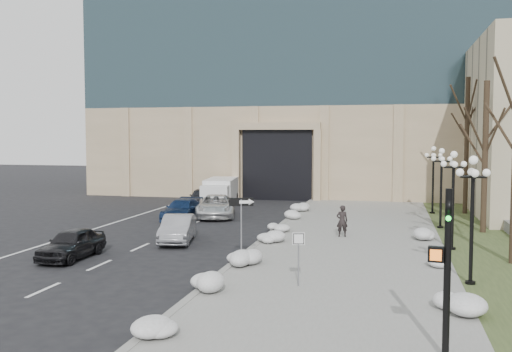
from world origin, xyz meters
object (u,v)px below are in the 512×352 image
(car_c, at_px, (182,210))
(lamppost_b, at_px, (453,187))
(car_e, at_px, (201,197))
(pedestrian, at_px, (342,221))
(car_a, at_px, (72,244))
(box_truck, at_px, (220,192))
(car_d, at_px, (216,206))
(one_way_sign, at_px, (245,210))
(car_b, at_px, (178,229))
(lamppost_d, at_px, (433,171))
(lamppost_c, at_px, (441,177))
(lamppost_a, at_px, (472,202))
(keep_sign, at_px, (299,248))
(traffic_signal, at_px, (445,277))

(car_c, distance_m, lamppost_b, 17.65)
(car_e, bearing_deg, pedestrian, -51.57)
(car_a, bearing_deg, box_truck, 89.01)
(car_d, relative_size, one_way_sign, 1.87)
(car_b, xyz_separation_m, lamppost_d, (13.50, 13.75, 2.38))
(car_c, height_order, car_d, car_d)
(car_c, relative_size, lamppost_c, 0.96)
(lamppost_a, bearing_deg, car_a, 176.85)
(lamppost_a, relative_size, lamppost_b, 1.00)
(keep_sign, xyz_separation_m, lamppost_c, (6.02, 14.81, 1.57))
(car_d, xyz_separation_m, traffic_signal, (12.74, -22.50, 1.35))
(lamppost_a, height_order, lamppost_c, same)
(car_e, xyz_separation_m, lamppost_d, (17.23, -1.01, 2.37))
(car_a, height_order, lamppost_b, lamppost_b)
(box_truck, height_order, keep_sign, keep_sign)
(car_c, bearing_deg, car_e, 96.25)
(car_d, distance_m, box_truck, 7.61)
(keep_sign, distance_m, traffic_signal, 7.30)
(car_b, relative_size, lamppost_a, 0.89)
(one_way_sign, bearing_deg, box_truck, 92.84)
(pedestrian, relative_size, one_way_sign, 0.59)
(pedestrian, height_order, lamppost_a, lamppost_a)
(car_a, relative_size, car_b, 0.94)
(car_a, relative_size, lamppost_d, 0.83)
(car_c, height_order, keep_sign, keep_sign)
(car_a, height_order, lamppost_d, lamppost_d)
(car_b, xyz_separation_m, car_e, (-3.73, 14.76, 0.01))
(car_e, xyz_separation_m, lamppost_a, (17.23, -20.51, 2.37))
(car_a, bearing_deg, car_c, 87.61)
(car_e, relative_size, traffic_signal, 0.98)
(traffic_signal, height_order, lamppost_c, lamppost_c)
(car_d, relative_size, traffic_signal, 1.27)
(pedestrian, xyz_separation_m, traffic_signal, (3.77, -16.22, 1.14))
(one_way_sign, relative_size, lamppost_c, 0.60)
(box_truck, bearing_deg, lamppost_b, -51.89)
(car_a, height_order, car_c, car_a)
(car_b, bearing_deg, car_e, 91.54)
(car_c, distance_m, keep_sign, 18.18)
(one_way_sign, relative_size, lamppost_a, 0.60)
(box_truck, bearing_deg, car_e, -126.56)
(car_c, bearing_deg, lamppost_a, -42.08)
(pedestrian, xyz_separation_m, one_way_sign, (-3.46, -7.20, 1.41))
(car_c, xyz_separation_m, traffic_signal, (14.54, -20.85, 1.43))
(car_c, bearing_deg, box_truck, 88.27)
(keep_sign, distance_m, lamppost_d, 22.20)
(pedestrian, relative_size, lamppost_d, 0.35)
(car_a, xyz_separation_m, lamppost_b, (16.65, 5.58, 2.40))
(lamppost_a, relative_size, lamppost_d, 1.00)
(one_way_sign, relative_size, traffic_signal, 0.68)
(car_a, bearing_deg, lamppost_b, 18.64)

